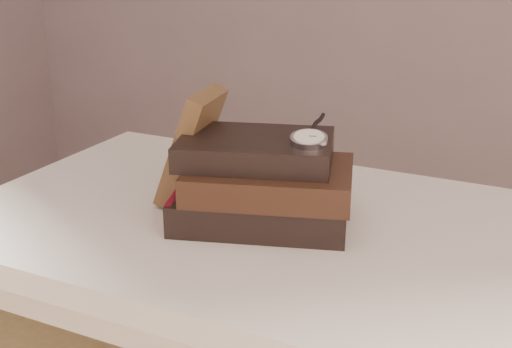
% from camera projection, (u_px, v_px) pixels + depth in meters
% --- Properties ---
extents(table, '(1.00, 0.60, 0.75)m').
position_uv_depth(table, '(275.00, 272.00, 1.08)').
color(table, silver).
rests_on(table, ground).
extents(book_stack, '(0.31, 0.25, 0.13)m').
position_uv_depth(book_stack, '(263.00, 183.00, 1.02)').
color(book_stack, black).
rests_on(book_stack, table).
extents(journal, '(0.11, 0.13, 0.19)m').
position_uv_depth(journal, '(191.00, 146.00, 1.09)').
color(journal, '#3F2A18').
rests_on(journal, table).
extents(pocket_watch, '(0.07, 0.16, 0.02)m').
position_uv_depth(pocket_watch, '(310.00, 138.00, 0.98)').
color(pocket_watch, silver).
rests_on(pocket_watch, book_stack).
extents(eyeglasses, '(0.14, 0.15, 0.05)m').
position_uv_depth(eyeglasses, '(214.00, 154.00, 1.11)').
color(eyeglasses, silver).
rests_on(eyeglasses, book_stack).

